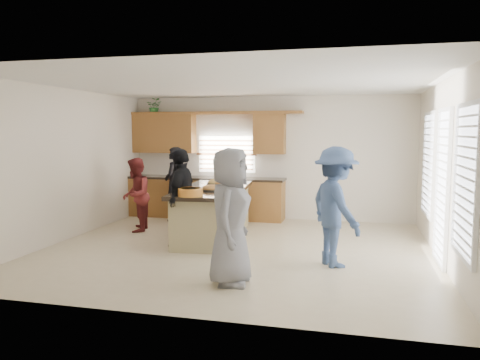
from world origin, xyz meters
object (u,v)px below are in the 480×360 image
(woman_right_front, at_px, (230,216))
(island, at_px, (213,214))
(woman_left_back, at_px, (174,184))
(woman_left_front, at_px, (182,199))
(woman_left_mid, at_px, (136,195))
(woman_right_back, at_px, (336,207))
(salad_bowl, at_px, (190,192))

(woman_right_front, bearing_deg, island, 19.29)
(woman_left_back, xyz_separation_m, woman_left_front, (1.07, -2.30, 0.03))
(island, bearing_deg, woman_left_mid, 170.66)
(island, xyz_separation_m, woman_left_back, (-1.35, 1.38, 0.38))
(woman_left_back, distance_m, woman_left_front, 2.54)
(woman_left_mid, distance_m, woman_right_back, 4.27)
(woman_right_back, bearing_deg, woman_left_mid, 37.71)
(woman_left_mid, bearing_deg, woman_left_front, 37.07)
(island, xyz_separation_m, woman_left_front, (-0.28, -0.92, 0.41))
(woman_left_back, relative_size, woman_left_mid, 1.12)
(woman_left_mid, height_order, woman_right_front, woman_right_front)
(woman_left_back, relative_size, woman_right_back, 0.93)
(woman_right_back, height_order, woman_right_front, woman_right_front)
(woman_right_front, bearing_deg, woman_left_front, 36.00)
(woman_left_front, bearing_deg, woman_right_back, 78.21)
(woman_left_front, xyz_separation_m, woman_right_back, (2.61, -0.46, 0.03))
(woman_left_back, height_order, woman_left_mid, woman_left_back)
(woman_left_back, xyz_separation_m, woman_right_front, (2.37, -3.94, 0.07))
(island, relative_size, salad_bowl, 6.83)
(salad_bowl, bearing_deg, woman_right_front, -52.43)
(salad_bowl, height_order, woman_right_back, woman_right_back)
(woman_left_mid, height_order, woman_left_front, woman_left_front)
(woman_left_mid, relative_size, woman_right_back, 0.83)
(woman_right_back, bearing_deg, island, 27.61)
(woman_left_front, bearing_deg, island, 161.33)
(island, relative_size, woman_left_front, 1.62)
(woman_left_mid, distance_m, woman_left_front, 1.73)
(island, bearing_deg, woman_left_back, 129.10)
(woman_left_mid, bearing_deg, woman_right_back, 53.31)
(woman_left_front, bearing_deg, woman_right_front, 36.79)
(woman_left_back, relative_size, woman_right_front, 0.92)
(woman_right_back, bearing_deg, woman_left_back, 21.39)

